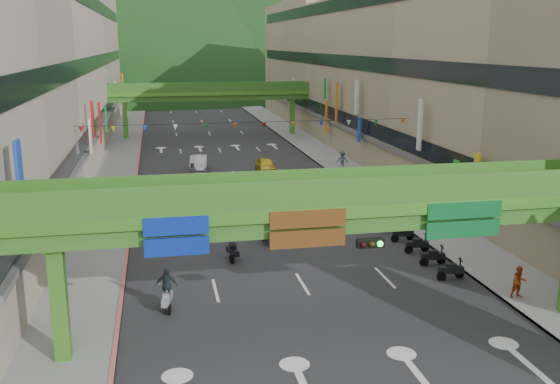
# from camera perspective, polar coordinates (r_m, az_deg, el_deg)

# --- Properties ---
(road_slab) EXTENTS (18.00, 140.00, 0.02)m
(road_slab) POSITION_cam_1_polar(r_m,az_deg,el_deg) (68.87, -5.19, 3.27)
(road_slab) COLOR #28282B
(road_slab) RESTS_ON ground
(sidewalk_left) EXTENTS (4.00, 140.00, 0.15)m
(sidewalk_left) POSITION_cam_1_polar(r_m,az_deg,el_deg) (68.62, -14.37, 2.92)
(sidewalk_left) COLOR gray
(sidewalk_left) RESTS_ON ground
(sidewalk_right) EXTENTS (4.00, 140.00, 0.15)m
(sidewalk_right) POSITION_cam_1_polar(r_m,az_deg,el_deg) (70.83, 3.71, 3.64)
(sidewalk_right) COLOR gray
(sidewalk_right) RESTS_ON ground
(curb_left) EXTENTS (0.20, 140.00, 0.18)m
(curb_left) POSITION_cam_1_polar(r_m,az_deg,el_deg) (68.53, -12.79, 3.01)
(curb_left) COLOR #CC5959
(curb_left) RESTS_ON ground
(curb_right) EXTENTS (0.20, 140.00, 0.18)m
(curb_right) POSITION_cam_1_polar(r_m,az_deg,el_deg) (70.37, 2.21, 3.61)
(curb_right) COLOR gray
(curb_right) RESTS_ON ground
(building_row_left) EXTENTS (12.80, 95.00, 19.00)m
(building_row_left) POSITION_cam_1_polar(r_m,az_deg,el_deg) (68.52, -21.57, 10.31)
(building_row_left) COLOR #9E937F
(building_row_left) RESTS_ON ground
(building_row_right) EXTENTS (12.80, 95.00, 19.00)m
(building_row_right) POSITION_cam_1_polar(r_m,az_deg,el_deg) (72.30, 10.03, 11.15)
(building_row_right) COLOR gray
(building_row_right) RESTS_ON ground
(overpass_near) EXTENTS (28.00, 12.27, 7.10)m
(overpass_near) POSITION_cam_1_polar(r_m,az_deg,el_deg) (25.14, 7.71, -2.71)
(overpass_near) COLOR #4C9E2D
(overpass_near) RESTS_ON ground
(overpass_far) EXTENTS (28.00, 2.20, 7.10)m
(overpass_far) POSITION_cam_1_polar(r_m,az_deg,el_deg) (83.00, -6.39, 8.74)
(overpass_far) COLOR #4C9E2D
(overpass_far) RESTS_ON ground
(hill_left) EXTENTS (168.00, 140.00, 112.00)m
(hill_left) POSITION_cam_1_polar(r_m,az_deg,el_deg) (178.02, -13.93, 9.19)
(hill_left) COLOR #1C4419
(hill_left) RESTS_ON ground
(hill_right) EXTENTS (208.00, 176.00, 128.00)m
(hill_right) POSITION_cam_1_polar(r_m,az_deg,el_deg) (200.37, -2.02, 10.01)
(hill_right) COLOR #1C4419
(hill_right) RESTS_ON ground
(bunting_string) EXTENTS (26.00, 0.36, 0.47)m
(bunting_string) POSITION_cam_1_polar(r_m,az_deg,el_deg) (48.34, -2.78, 6.10)
(bunting_string) COLOR black
(bunting_string) RESTS_ON ground
(scooter_rider_near) EXTENTS (0.74, 1.58, 1.99)m
(scooter_rider_near) POSITION_cam_1_polar(r_m,az_deg,el_deg) (35.80, -4.37, -4.86)
(scooter_rider_near) COLOR black
(scooter_rider_near) RESTS_ON ground
(scooter_rider_mid) EXTENTS (0.93, 1.58, 2.00)m
(scooter_rider_mid) POSITION_cam_1_polar(r_m,az_deg,el_deg) (38.68, -1.25, -3.24)
(scooter_rider_mid) COLOR black
(scooter_rider_mid) RESTS_ON ground
(scooter_rider_left) EXTENTS (1.07, 1.59, 2.08)m
(scooter_rider_left) POSITION_cam_1_polar(r_m,az_deg,el_deg) (29.72, -10.34, -8.72)
(scooter_rider_left) COLOR gray
(scooter_rider_left) RESTS_ON ground
(scooter_rider_far) EXTENTS (0.82, 1.60, 1.93)m
(scooter_rider_far) POSITION_cam_1_polar(r_m,az_deg,el_deg) (55.43, -8.01, 1.70)
(scooter_rider_far) COLOR maroon
(scooter_rider_far) RESTS_ON ground
(parked_scooter_row) EXTENTS (1.60, 9.41, 1.08)m
(parked_scooter_row) POSITION_cam_1_polar(r_m,az_deg,el_deg) (37.95, 12.43, -4.70)
(parked_scooter_row) COLOR black
(parked_scooter_row) RESTS_ON ground
(car_silver) EXTENTS (2.15, 4.80, 1.53)m
(car_silver) POSITION_cam_1_polar(r_m,az_deg,el_deg) (60.94, -7.43, 2.60)
(car_silver) COLOR #B4B2BA
(car_silver) RESTS_ON ground
(car_yellow) EXTENTS (1.70, 4.12, 1.40)m
(car_yellow) POSITION_cam_1_polar(r_m,az_deg,el_deg) (59.76, -1.30, 2.43)
(car_yellow) COLOR gold
(car_yellow) RESTS_ON ground
(pedestrian_red) EXTENTS (0.79, 0.63, 1.57)m
(pedestrian_red) POSITION_cam_1_polar(r_m,az_deg,el_deg) (32.54, 21.01, -7.92)
(pedestrian_red) COLOR #A5360E
(pedestrian_red) RESTS_ON ground
(pedestrian_dark) EXTENTS (0.94, 0.84, 1.53)m
(pedestrian_dark) POSITION_cam_1_polar(r_m,az_deg,el_deg) (48.62, 12.42, -0.39)
(pedestrian_dark) COLOR black
(pedestrian_dark) RESTS_ON ground
(pedestrian_blue) EXTENTS (0.92, 0.70, 1.77)m
(pedestrian_blue) POSITION_cam_1_polar(r_m,az_deg,el_deg) (61.10, 5.71, 2.79)
(pedestrian_blue) COLOR #364956
(pedestrian_blue) RESTS_ON ground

